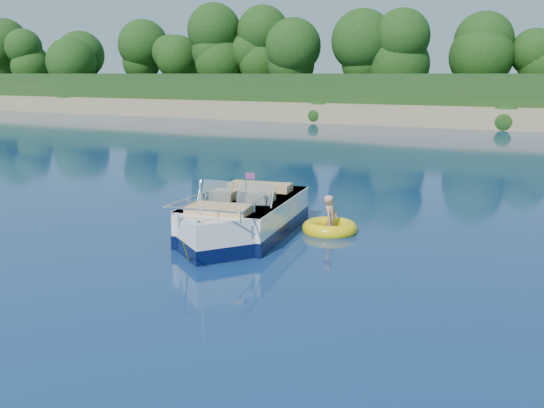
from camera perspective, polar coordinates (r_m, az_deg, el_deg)
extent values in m
plane|color=#0A1F49|center=(14.02, 0.41, -4.37)|extent=(160.00, 160.00, 0.00)
cube|color=#987B58|center=(50.47, 20.55, 7.44)|extent=(170.00, 8.00, 2.00)
cube|color=#183716|center=(77.27, 23.13, 9.00)|extent=(170.00, 56.00, 6.00)
cylinder|color=black|center=(73.60, -16.90, 10.81)|extent=(0.44, 0.44, 2.80)
sphere|color=black|center=(73.61, -17.03, 12.88)|extent=(4.62, 4.62, 4.62)
cylinder|color=black|center=(57.75, 2.76, 11.28)|extent=(0.44, 0.44, 3.20)
sphere|color=black|center=(57.78, 2.79, 14.29)|extent=(5.28, 5.28, 5.28)
cylinder|color=black|center=(54.32, 21.31, 10.63)|extent=(0.44, 0.44, 3.60)
sphere|color=black|center=(54.39, 21.60, 14.23)|extent=(5.94, 5.94, 5.94)
cube|color=white|center=(15.51, -2.41, -1.49)|extent=(2.79, 4.38, 1.13)
cube|color=white|center=(13.78, -5.22, -3.29)|extent=(2.13, 2.13, 1.13)
cube|color=black|center=(15.55, -2.41, -2.05)|extent=(2.83, 4.42, 0.32)
cube|color=black|center=(13.82, -5.21, -3.92)|extent=(2.17, 2.17, 0.32)
cube|color=tan|center=(15.74, -2.01, -0.10)|extent=(2.17, 3.10, 0.11)
cube|color=white|center=(15.40, -2.43, 0.44)|extent=(2.83, 4.38, 0.06)
cube|color=black|center=(17.56, 0.13, 0.30)|extent=(0.65, 0.47, 0.97)
cube|color=#8C9EA5|center=(14.83, -5.22, 1.18)|extent=(0.85, 0.30, 0.52)
cube|color=#8C9EA5|center=(14.48, -1.69, 0.96)|extent=(0.89, 0.52, 0.52)
cube|color=tan|center=(15.32, -4.49, 0.48)|extent=(0.68, 0.68, 0.43)
cube|color=tan|center=(14.98, -1.05, 0.25)|extent=(0.68, 0.68, 0.43)
cube|color=tan|center=(16.39, -1.11, 1.28)|extent=(1.76, 0.86, 0.41)
cube|color=tan|center=(13.83, -4.93, -0.90)|extent=(1.54, 1.03, 0.37)
cylinder|color=white|center=(12.81, -6.76, 0.21)|extent=(0.03, 0.03, 0.92)
cube|color=red|center=(14.43, -2.06, 2.66)|extent=(0.24, 0.05, 0.15)
cube|color=silver|center=(12.86, -6.81, -1.70)|extent=(0.12, 0.08, 0.05)
cylinder|color=yellow|center=(12.74, -8.12, -4.43)|extent=(0.59, 1.03, 0.83)
torus|color=yellow|center=(15.67, 5.45, -2.29)|extent=(1.77, 1.77, 0.38)
torus|color=red|center=(15.66, 5.45, -2.22)|extent=(1.46, 1.46, 0.12)
imported|color=tan|center=(15.74, 5.54, -2.58)|extent=(0.38, 0.74, 1.40)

